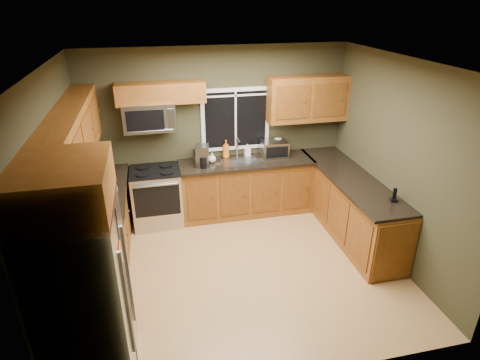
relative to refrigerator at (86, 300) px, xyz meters
name	(u,v)px	position (x,y,z in m)	size (l,w,h in m)	color
floor	(242,267)	(1.74, 1.30, -0.90)	(4.20, 4.20, 0.00)	#B1844D
ceiling	(243,64)	(1.74, 1.30, 1.80)	(4.20, 4.20, 0.00)	white
back_wall	(217,132)	(1.74, 3.10, 0.45)	(4.20, 4.20, 0.00)	#363520
front_wall	(291,266)	(1.74, -0.50, 0.45)	(4.20, 4.20, 0.00)	#363520
left_wall	(59,195)	(-0.36, 1.30, 0.45)	(3.60, 3.60, 0.00)	#363520
right_wall	(396,163)	(3.84, 1.30, 0.45)	(3.60, 3.60, 0.00)	#363520
window	(236,119)	(2.04, 3.08, 0.65)	(1.12, 0.03, 1.02)	white
base_cabinets_left	(103,237)	(-0.06, 1.78, -0.45)	(0.60, 2.65, 0.90)	brown
countertop_left	(99,205)	(-0.04, 1.78, 0.02)	(0.65, 2.65, 0.04)	black
base_cabinets_back	(246,188)	(2.15, 2.80, -0.45)	(2.17, 0.60, 0.90)	brown
countertop_back	(247,162)	(2.15, 2.78, 0.02)	(2.17, 0.65, 0.04)	black
base_cabinets_peninsula	(349,206)	(3.54, 1.84, -0.45)	(0.60, 2.52, 0.90)	brown
countertop_peninsula	(351,178)	(3.51, 1.85, 0.02)	(0.65, 2.50, 0.04)	black
upper_cabinets_left	(73,137)	(-0.20, 1.78, 0.96)	(0.33, 2.65, 0.72)	brown
upper_cabinets_back_left	(161,93)	(0.89, 2.94, 1.17)	(1.30, 0.33, 0.30)	brown
upper_cabinets_back_right	(308,99)	(3.19, 2.94, 0.96)	(1.30, 0.33, 0.72)	brown
upper_cabinet_over_fridge	(62,186)	(0.00, 0.00, 1.13)	(0.72, 0.90, 0.38)	brown
refrigerator	(86,300)	(0.00, 0.00, 0.00)	(0.74, 0.90, 1.80)	#B7B7BC
range	(157,196)	(0.69, 2.77, -0.43)	(0.76, 0.69, 0.94)	#B7B7BC
microwave	(149,117)	(0.69, 2.91, 0.83)	(0.76, 0.41, 0.42)	#B7B7BC
sink	(240,160)	(2.04, 2.79, 0.05)	(0.60, 0.42, 0.36)	slate
toaster_oven	(274,149)	(2.64, 2.87, 0.17)	(0.43, 0.34, 0.27)	#B7B7BC
coffee_maker	(203,156)	(1.44, 2.74, 0.19)	(0.24, 0.30, 0.33)	slate
kettle	(197,154)	(1.38, 2.94, 0.17)	(0.19, 0.19, 0.28)	#B7B7BC
paper_towel_roll	(278,146)	(2.74, 2.98, 0.18)	(0.13, 0.13, 0.30)	white
soap_bottle_a	(226,149)	(1.86, 3.00, 0.19)	(0.11, 0.11, 0.30)	orange
soap_bottle_b	(247,150)	(2.22, 3.00, 0.14)	(0.09, 0.09, 0.20)	white
soap_bottle_c	(212,158)	(1.60, 2.85, 0.12)	(0.12, 0.12, 0.16)	white
cordless_phone	(394,197)	(3.69, 1.01, 0.10)	(0.10, 0.10, 0.19)	black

